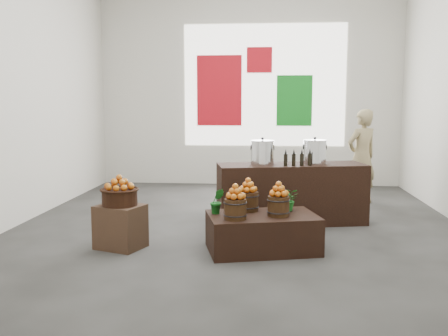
# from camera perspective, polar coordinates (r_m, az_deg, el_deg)

# --- Properties ---
(ground) EXTENTS (7.00, 7.00, 0.00)m
(ground) POSITION_cam_1_polar(r_m,az_deg,el_deg) (6.83, 1.68, -6.59)
(ground) COLOR #3D3C3A
(ground) RESTS_ON ground
(back_wall) EXTENTS (6.00, 0.04, 4.00)m
(back_wall) POSITION_cam_1_polar(r_m,az_deg,el_deg) (10.12, 2.90, 9.39)
(back_wall) COLOR beige
(back_wall) RESTS_ON ground
(back_opening) EXTENTS (3.20, 0.02, 2.40)m
(back_opening) POSITION_cam_1_polar(r_m,az_deg,el_deg) (10.10, 4.62, 9.38)
(back_opening) COLOR white
(back_opening) RESTS_ON back_wall
(deco_red_left) EXTENTS (0.90, 0.04, 1.40)m
(deco_red_left) POSITION_cam_1_polar(r_m,az_deg,el_deg) (10.13, -0.54, 8.83)
(deco_red_left) COLOR red
(deco_red_left) RESTS_ON back_wall
(deco_green_right) EXTENTS (0.70, 0.04, 1.00)m
(deco_green_right) POSITION_cam_1_polar(r_m,az_deg,el_deg) (10.10, 8.04, 7.63)
(deco_green_right) COLOR #127A1D
(deco_green_right) RESTS_ON back_wall
(deco_red_upper) EXTENTS (0.50, 0.04, 0.50)m
(deco_red_upper) POSITION_cam_1_polar(r_m,az_deg,el_deg) (10.12, 4.07, 12.22)
(deco_red_upper) COLOR red
(deco_red_upper) RESTS_ON back_wall
(crate) EXTENTS (0.61, 0.56, 0.50)m
(crate) POSITION_cam_1_polar(r_m,az_deg,el_deg) (5.87, -11.75, -6.57)
(crate) COLOR #482F21
(crate) RESTS_ON ground
(wicker_basket) EXTENTS (0.40, 0.40, 0.18)m
(wicker_basket) POSITION_cam_1_polar(r_m,az_deg,el_deg) (5.80, -11.84, -3.31)
(wicker_basket) COLOR black
(wicker_basket) RESTS_ON crate
(apples_in_basket) EXTENTS (0.31, 0.31, 0.17)m
(apples_in_basket) POSITION_cam_1_polar(r_m,az_deg,el_deg) (5.77, -11.88, -1.60)
(apples_in_basket) COLOR #940704
(apples_in_basket) RESTS_ON wicker_basket
(display_table) EXTENTS (1.34, 1.01, 0.42)m
(display_table) POSITION_cam_1_polar(r_m,az_deg,el_deg) (5.67, 4.40, -7.38)
(display_table) COLOR black
(display_table) RESTS_ON ground
(apple_bucket_front_left) EXTENTS (0.24, 0.24, 0.22)m
(apple_bucket_front_left) POSITION_cam_1_polar(r_m,az_deg,el_deg) (5.37, 1.29, -4.71)
(apple_bucket_front_left) COLOR #39240F
(apple_bucket_front_left) RESTS_ON display_table
(apples_in_bucket_front_left) EXTENTS (0.18, 0.18, 0.16)m
(apples_in_bucket_front_left) POSITION_cam_1_polar(r_m,az_deg,el_deg) (5.33, 1.30, -2.70)
(apples_in_bucket_front_left) COLOR #940704
(apples_in_bucket_front_left) RESTS_ON apple_bucket_front_left
(apple_bucket_front_right) EXTENTS (0.24, 0.24, 0.22)m
(apple_bucket_front_right) POSITION_cam_1_polar(r_m,az_deg,el_deg) (5.55, 6.24, -4.35)
(apple_bucket_front_right) COLOR #39240F
(apple_bucket_front_right) RESTS_ON display_table
(apples_in_bucket_front_right) EXTENTS (0.18, 0.18, 0.16)m
(apples_in_bucket_front_right) POSITION_cam_1_polar(r_m,az_deg,el_deg) (5.51, 6.27, -2.40)
(apples_in_bucket_front_right) COLOR #940704
(apples_in_bucket_front_right) RESTS_ON apple_bucket_front_right
(apple_bucket_rear) EXTENTS (0.24, 0.24, 0.22)m
(apple_bucket_rear) POSITION_cam_1_polar(r_m,az_deg,el_deg) (5.78, 2.76, -3.83)
(apple_bucket_rear) COLOR #39240F
(apple_bucket_rear) RESTS_ON display_table
(apples_in_bucket_rear) EXTENTS (0.18, 0.18, 0.16)m
(apples_in_bucket_rear) POSITION_cam_1_polar(r_m,az_deg,el_deg) (5.75, 2.77, -1.96)
(apples_in_bucket_rear) COLOR #940704
(apples_in_bucket_rear) RESTS_ON apple_bucket_rear
(herb_garnish_right) EXTENTS (0.25, 0.22, 0.26)m
(herb_garnish_right) POSITION_cam_1_polar(r_m,az_deg,el_deg) (5.82, 7.39, -3.59)
(herb_garnish_right) COLOR #125818
(herb_garnish_right) RESTS_ON display_table
(herb_garnish_left) EXTENTS (0.18, 0.16, 0.29)m
(herb_garnish_left) POSITION_cam_1_polar(r_m,az_deg,el_deg) (5.62, -0.80, -3.81)
(herb_garnish_left) COLOR #125818
(herb_garnish_left) RESTS_ON display_table
(counter) EXTENTS (2.10, 1.04, 0.82)m
(counter) POSITION_cam_1_polar(r_m,az_deg,el_deg) (6.96, 7.69, -2.92)
(counter) COLOR black
(counter) RESTS_ON ground
(stock_pot_left) EXTENTS (0.31, 0.31, 0.31)m
(stock_pot_left) POSITION_cam_1_polar(r_m,az_deg,el_deg) (6.79, 4.41, 1.70)
(stock_pot_left) COLOR silver
(stock_pot_left) RESTS_ON counter
(stock_pot_center) EXTENTS (0.31, 0.31, 0.31)m
(stock_pot_center) POSITION_cam_1_polar(r_m,az_deg,el_deg) (6.97, 10.32, 1.75)
(stock_pot_center) COLOR silver
(stock_pot_center) RESTS_ON counter
(oil_cruets) EXTENTS (0.30, 0.11, 0.23)m
(oil_cruets) POSITION_cam_1_polar(r_m,az_deg,el_deg) (6.69, 8.20, 1.21)
(oil_cruets) COLOR black
(oil_cruets) RESTS_ON counter
(shopper) EXTENTS (0.68, 0.61, 1.56)m
(shopper) POSITION_cam_1_polar(r_m,az_deg,el_deg) (8.51, 15.45, 1.27)
(shopper) COLOR #908158
(shopper) RESTS_ON ground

